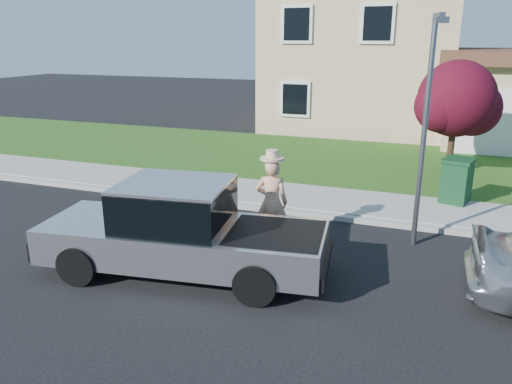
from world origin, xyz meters
TOP-DOWN VIEW (x-y plane):
  - ground at (0.00, 0.00)m, footprint 80.00×80.00m
  - curb at (1.00, 2.90)m, footprint 40.00×0.20m
  - sidewalk at (1.00, 4.00)m, footprint 40.00×2.00m
  - lawn at (1.00, 8.50)m, footprint 40.00×7.00m
  - house at (1.31, 16.38)m, footprint 14.00×11.30m
  - pickup_truck at (-0.52, -0.78)m, footprint 5.35×2.39m
  - woman at (0.55, 1.03)m, footprint 0.72×0.54m
  - ornamental_tree at (4.04, 7.76)m, footprint 2.48×2.23m
  - trash_bin at (4.15, 4.81)m, footprint 0.86×0.94m
  - street_lamp at (3.34, 1.95)m, footprint 0.29×0.59m

SIDE VIEW (x-z plane):
  - ground at x=0.00m, z-range 0.00..0.00m
  - lawn at x=1.00m, z-range 0.00..0.10m
  - curb at x=1.00m, z-range 0.00..0.12m
  - sidewalk at x=1.00m, z-range 0.00..0.15m
  - trash_bin at x=4.15m, z-range 0.16..1.26m
  - pickup_truck at x=-0.52m, z-range -0.06..1.64m
  - woman at x=0.55m, z-range -0.05..1.93m
  - ornamental_tree at x=4.04m, z-range 0.57..3.97m
  - street_lamp at x=3.34m, z-range 0.32..4.83m
  - house at x=1.31m, z-range -0.26..6.59m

